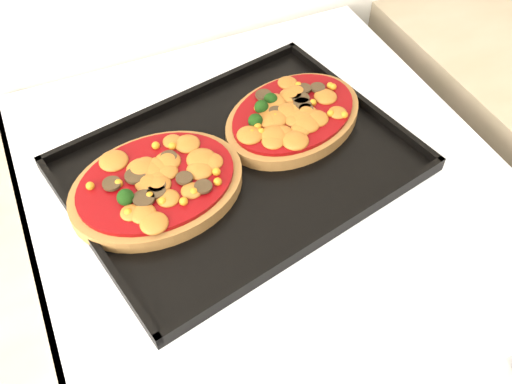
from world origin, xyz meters
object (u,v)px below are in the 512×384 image
baking_tray (240,164)px  pizza_left (157,184)px  stove (262,334)px  pizza_right (293,116)px

baking_tray → pizza_left: bearing=169.2°
stove → baking_tray: size_ratio=2.19×
pizza_left → pizza_right: pizza_left is taller
baking_tray → pizza_right: (0.10, 0.04, 0.01)m
baking_tray → pizza_left: size_ratio=1.93×
stove → pizza_left: bearing=174.1°
pizza_left → pizza_right: 0.21m
baking_tray → stove: bearing=-41.9°
pizza_left → pizza_right: size_ratio=1.05×
pizza_left → stove: bearing=-5.9°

